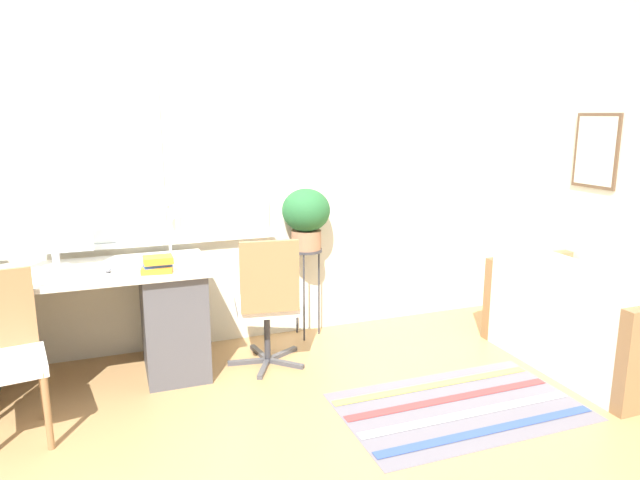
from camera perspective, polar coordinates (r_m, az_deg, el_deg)
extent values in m
plane|color=tan|center=(3.92, -7.96, -13.88)|extent=(14.00, 14.00, 0.00)
cube|color=beige|center=(4.29, -10.76, 7.16)|extent=(9.00, 0.06, 2.70)
cube|color=white|center=(4.19, -20.30, 7.41)|extent=(0.70, 0.02, 1.20)
cube|color=white|center=(4.18, -20.30, 7.40)|extent=(0.63, 0.01, 1.13)
cube|color=white|center=(4.26, -9.87, 8.06)|extent=(0.70, 0.02, 1.20)
cube|color=white|center=(4.25, -9.85, 8.05)|extent=(0.63, 0.01, 1.13)
cube|color=white|center=(4.30, -14.62, -0.05)|extent=(1.52, 0.11, 0.04)
cube|color=beige|center=(4.96, 25.66, 6.84)|extent=(0.06, 9.00, 2.70)
cube|color=brown|center=(4.89, 25.89, 8.01)|extent=(0.02, 0.42, 0.57)
cube|color=silver|center=(4.88, 25.83, 8.02)|extent=(0.01, 0.37, 0.52)
cube|color=beige|center=(3.93, -24.18, -3.12)|extent=(1.77, 0.70, 0.03)
cube|color=#4C4C51|center=(4.04, -14.44, -7.67)|extent=(0.40, 0.62, 0.73)
cylinder|color=silver|center=(4.03, -24.83, -2.43)|extent=(0.16, 0.16, 0.02)
cylinder|color=silver|center=(4.02, -24.90, -1.68)|extent=(0.05, 0.05, 0.09)
cube|color=silver|center=(3.98, -25.20, 1.64)|extent=(0.46, 0.02, 0.40)
cube|color=silver|center=(3.97, -25.22, 1.61)|extent=(0.44, 0.01, 0.38)
cube|color=silver|center=(3.81, -24.62, -3.24)|extent=(0.39, 0.11, 0.02)
ellipsoid|color=slate|center=(3.79, -20.43, -2.81)|extent=(0.04, 0.06, 0.03)
cylinder|color=white|center=(4.14, -14.70, -1.36)|extent=(0.15, 0.15, 0.01)
cylinder|color=white|center=(4.10, -14.84, 1.10)|extent=(0.02, 0.02, 0.35)
ellipsoid|color=white|center=(4.06, -14.99, 3.84)|extent=(0.11, 0.11, 0.07)
cube|color=orange|center=(3.70, -15.99, -2.86)|extent=(0.20, 0.16, 0.04)
cube|color=#2851B2|center=(3.70, -15.95, -2.39)|extent=(0.18, 0.12, 0.02)
cube|color=orange|center=(3.69, -15.89, -1.91)|extent=(0.18, 0.14, 0.04)
cylinder|color=olive|center=(3.41, -25.60, -15.16)|extent=(0.04, 0.04, 0.44)
cylinder|color=olive|center=(3.73, -25.99, -12.80)|extent=(0.04, 0.04, 0.44)
cube|color=silver|center=(3.48, -29.08, -10.95)|extent=(0.46, 0.44, 0.06)
cube|color=#47474C|center=(4.16, -7.23, -11.99)|extent=(0.29, 0.08, 0.03)
cube|color=#47474C|center=(4.05, -5.64, -12.68)|extent=(0.16, 0.27, 0.03)
cube|color=#47474C|center=(4.11, -3.48, -12.22)|extent=(0.23, 0.22, 0.03)
cube|color=#47474C|center=(4.26, -3.82, -11.30)|extent=(0.27, 0.16, 0.03)
cube|color=#47474C|center=(4.29, -6.06, -11.17)|extent=(0.08, 0.29, 0.03)
cylinder|color=#333338|center=(4.10, -5.30, -9.35)|extent=(0.04, 0.04, 0.36)
cube|color=silver|center=(4.02, -5.36, -6.55)|extent=(0.47, 0.46, 0.06)
cube|color=olive|center=(3.74, -5.05, -3.68)|extent=(0.39, 0.09, 0.48)
cube|color=silver|center=(4.47, 25.16, -8.41)|extent=(0.78, 1.17, 0.46)
cube|color=silver|center=(4.13, 22.64, -3.94)|extent=(0.16, 1.17, 0.34)
cube|color=olive|center=(4.87, 20.03, -5.12)|extent=(0.78, 0.09, 0.65)
cylinder|color=#333338|center=(4.41, -1.38, -1.03)|extent=(0.24, 0.24, 0.02)
cylinder|color=#333338|center=(4.54, -0.11, -5.30)|extent=(0.01, 0.01, 0.69)
cylinder|color=#333338|center=(4.57, -2.34, -5.18)|extent=(0.01, 0.01, 0.69)
cylinder|color=#333338|center=(4.41, -1.61, -5.84)|extent=(0.01, 0.01, 0.69)
cylinder|color=#9E6B4C|center=(4.39, -1.38, 0.03)|extent=(0.23, 0.23, 0.15)
ellipsoid|color=#235B2D|center=(4.35, -1.40, 2.99)|extent=(0.37, 0.37, 0.33)
cube|color=slate|center=(3.68, 13.76, -15.87)|extent=(1.44, 0.87, 0.01)
cube|color=#334C99|center=(3.48, 16.55, -17.77)|extent=(1.41, 0.07, 0.00)
cube|color=white|center=(3.61, 14.65, -16.45)|extent=(1.41, 0.07, 0.00)
cube|color=#C63838|center=(3.75, 12.92, -15.20)|extent=(1.41, 0.07, 0.00)
cube|color=#DBCC4C|center=(3.90, 11.32, -14.04)|extent=(1.41, 0.07, 0.00)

